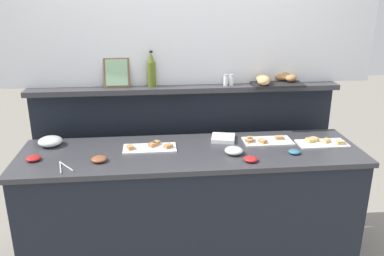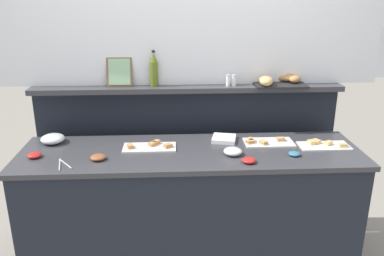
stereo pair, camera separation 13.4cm
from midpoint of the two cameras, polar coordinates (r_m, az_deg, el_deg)
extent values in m
plane|color=gray|center=(3.78, 0.41, -12.89)|extent=(12.00, 12.00, 0.00)
cube|color=black|center=(3.03, 1.12, -11.73)|extent=(2.36, 0.64, 0.90)
cube|color=#38383D|center=(2.82, 1.18, -3.59)|extent=(2.40, 0.68, 0.03)
cube|color=black|center=(3.41, 0.51, -4.69)|extent=(2.43, 0.08, 1.25)
cube|color=#38383D|center=(3.15, 0.61, 5.72)|extent=(2.43, 0.22, 0.04)
cube|color=white|center=(3.01, 12.12, -2.03)|extent=(0.36, 0.19, 0.01)
cube|color=tan|center=(2.96, 11.40, -2.17)|extent=(0.06, 0.07, 0.01)
cube|color=#B24738|center=(2.96, 11.41, -2.02)|extent=(0.06, 0.07, 0.01)
cube|color=tan|center=(2.95, 11.42, -1.88)|extent=(0.06, 0.07, 0.01)
cube|color=tan|center=(2.99, 9.70, -1.84)|extent=(0.05, 0.06, 0.01)
cube|color=#B24738|center=(2.99, 9.70, -1.70)|extent=(0.05, 0.06, 0.01)
cube|color=tan|center=(2.98, 9.71, -1.55)|extent=(0.05, 0.06, 0.01)
cube|color=tan|center=(2.96, 9.55, -2.07)|extent=(0.07, 0.06, 0.01)
cube|color=#B24738|center=(2.95, 9.56, -1.93)|extent=(0.07, 0.06, 0.01)
cube|color=tan|center=(2.95, 9.57, -1.78)|extent=(0.07, 0.06, 0.01)
cube|color=tan|center=(3.05, 13.74, -1.71)|extent=(0.06, 0.04, 0.01)
cube|color=#B24738|center=(3.05, 13.76, -1.57)|extent=(0.06, 0.04, 0.01)
cube|color=tan|center=(3.04, 13.77, -1.42)|extent=(0.06, 0.04, 0.01)
cube|color=white|center=(2.87, -4.74, -2.78)|extent=(0.38, 0.18, 0.01)
cube|color=#B7844C|center=(2.88, -4.31, -2.45)|extent=(0.07, 0.07, 0.01)
cube|color=#D1664C|center=(2.88, -4.32, -2.30)|extent=(0.07, 0.07, 0.01)
cube|color=#B7844C|center=(2.87, -4.32, -2.16)|extent=(0.07, 0.07, 0.01)
cube|color=#B7844C|center=(2.86, -7.47, -2.74)|extent=(0.06, 0.07, 0.01)
cube|color=#D1664C|center=(2.85, -7.48, -2.60)|extent=(0.06, 0.07, 0.01)
cube|color=#B7844C|center=(2.85, -7.49, -2.45)|extent=(0.06, 0.07, 0.01)
cube|color=#B7844C|center=(2.91, -3.82, -2.20)|extent=(0.07, 0.07, 0.01)
cube|color=#D1664C|center=(2.91, -3.82, -2.05)|extent=(0.07, 0.07, 0.01)
cube|color=#B7844C|center=(2.90, -3.82, -1.90)|extent=(0.07, 0.07, 0.01)
cube|color=#B7844C|center=(2.84, -2.11, -2.69)|extent=(0.07, 0.06, 0.01)
cube|color=#D1664C|center=(2.84, -2.11, -2.54)|extent=(0.07, 0.06, 0.01)
cube|color=#B7844C|center=(2.84, -2.11, -2.39)|extent=(0.07, 0.06, 0.01)
cube|color=white|center=(3.06, 19.50, -2.42)|extent=(0.36, 0.17, 0.01)
cube|color=tan|center=(3.07, 20.03, -2.17)|extent=(0.07, 0.06, 0.01)
cube|color=#E5C666|center=(3.07, 20.05, -2.03)|extent=(0.07, 0.06, 0.01)
cube|color=tan|center=(3.07, 20.06, -1.90)|extent=(0.07, 0.06, 0.01)
cube|color=tan|center=(3.08, 18.50, -1.96)|extent=(0.06, 0.07, 0.01)
cube|color=#E5C666|center=(3.08, 18.51, -1.82)|extent=(0.06, 0.07, 0.01)
cube|color=tan|center=(3.07, 18.53, -1.68)|extent=(0.06, 0.07, 0.01)
cube|color=tan|center=(3.05, 17.86, -2.11)|extent=(0.05, 0.06, 0.01)
cube|color=#E5C666|center=(3.05, 17.87, -1.97)|extent=(0.05, 0.06, 0.01)
cube|color=tan|center=(3.04, 17.89, -1.83)|extent=(0.05, 0.06, 0.01)
cube|color=tan|center=(3.07, 21.89, -2.44)|extent=(0.06, 0.04, 0.01)
cube|color=#E5C666|center=(3.07, 21.91, -2.30)|extent=(0.06, 0.04, 0.01)
cube|color=tan|center=(3.06, 21.92, -2.17)|extent=(0.06, 0.04, 0.01)
ellipsoid|color=silver|center=(2.76, 7.22, -3.33)|extent=(0.13, 0.13, 0.05)
ellipsoid|color=#BF4C3F|center=(2.76, 7.22, -3.51)|extent=(0.10, 0.10, 0.03)
ellipsoid|color=silver|center=(3.09, -18.07, -1.47)|extent=(0.17, 0.17, 0.07)
ellipsoid|color=white|center=(3.09, -18.04, -1.68)|extent=(0.13, 0.13, 0.04)
ellipsoid|color=red|center=(2.87, -20.30, -3.66)|extent=(0.10, 0.10, 0.03)
ellipsoid|color=red|center=(2.66, 9.54, -4.57)|extent=(0.09, 0.09, 0.03)
ellipsoid|color=brown|center=(2.72, -11.87, -4.11)|extent=(0.10, 0.10, 0.04)
ellipsoid|color=teal|center=(2.83, 15.70, -3.56)|extent=(0.08, 0.08, 0.03)
cylinder|color=#B7BABF|center=(2.70, -16.22, -4.94)|extent=(0.12, 0.15, 0.01)
cylinder|color=#B7BABF|center=(2.70, -17.00, -5.07)|extent=(0.05, 0.18, 0.01)
sphere|color=#B7BABF|center=(2.78, -17.00, -4.33)|extent=(0.01, 0.01, 0.01)
cube|color=white|center=(3.01, 5.84, -1.53)|extent=(0.20, 0.20, 0.03)
cylinder|color=#56661E|center=(3.12, -4.20, 7.66)|extent=(0.06, 0.06, 0.19)
cone|color=#56661E|center=(3.10, -4.26, 10.01)|extent=(0.05, 0.05, 0.07)
cylinder|color=black|center=(3.09, -4.28, 10.82)|extent=(0.03, 0.03, 0.02)
cylinder|color=white|center=(3.15, 6.39, 6.64)|extent=(0.03, 0.03, 0.08)
cylinder|color=#B7BABF|center=(3.14, 6.42, 7.42)|extent=(0.03, 0.03, 0.01)
cylinder|color=white|center=(3.16, 7.18, 6.64)|extent=(0.03, 0.03, 0.08)
cylinder|color=#B7BABF|center=(3.15, 7.22, 7.42)|extent=(0.03, 0.03, 0.01)
cube|color=black|center=(3.25, 13.54, 6.07)|extent=(0.40, 0.26, 0.02)
ellipsoid|color=#AD7A47|center=(3.33, 14.68, 7.03)|extent=(0.14, 0.15, 0.07)
ellipsoid|color=#AD7A47|center=(3.32, 14.07, 6.94)|extent=(0.16, 0.16, 0.06)
ellipsoid|color=#AD7A47|center=(3.29, 15.60, 6.72)|extent=(0.14, 0.15, 0.06)
ellipsoid|color=#B7844C|center=(3.18, 11.71, 6.70)|extent=(0.15, 0.15, 0.07)
ellipsoid|color=tan|center=(3.13, 11.75, 6.50)|extent=(0.14, 0.16, 0.07)
cube|color=brown|center=(3.15, -9.09, 7.90)|extent=(0.20, 0.07, 0.23)
cube|color=#8CB78C|center=(3.14, -9.10, 7.91)|extent=(0.17, 0.05, 0.20)
camera|label=1|loc=(0.07, -88.66, 0.47)|focal=37.43mm
camera|label=2|loc=(0.07, 91.34, -0.47)|focal=37.43mm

